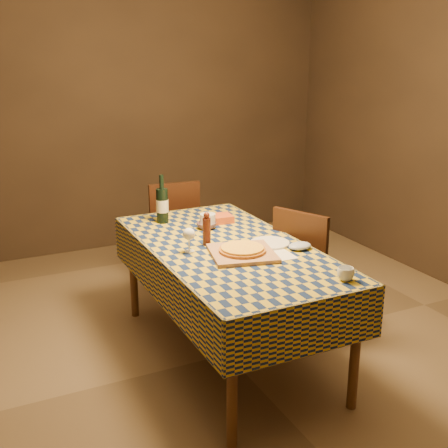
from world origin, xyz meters
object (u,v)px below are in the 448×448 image
(pizza, at_px, (242,249))
(chair_right, at_px, (307,265))
(bowl, at_px, (206,226))
(wine_bottle, at_px, (162,205))
(dining_table, at_px, (227,257))
(cutting_board, at_px, (242,253))
(white_plate, at_px, (270,243))
(chair_far, at_px, (172,227))

(pizza, bearing_deg, chair_right, 19.16)
(pizza, relative_size, chair_right, 0.38)
(bowl, height_order, wine_bottle, wine_bottle)
(dining_table, bearing_deg, pizza, -88.10)
(cutting_board, xyz_separation_m, pizza, (0.00, 0.00, 0.03))
(bowl, relative_size, white_plate, 0.55)
(cutting_board, distance_m, white_plate, 0.27)
(dining_table, relative_size, chair_far, 1.98)
(dining_table, xyz_separation_m, cutting_board, (0.01, -0.19, 0.09))
(chair_right, bearing_deg, cutting_board, -160.84)
(wine_bottle, distance_m, white_plate, 0.88)
(pizza, bearing_deg, wine_bottle, 103.24)
(bowl, distance_m, white_plate, 0.53)
(cutting_board, relative_size, chair_right, 0.40)
(pizza, bearing_deg, bowl, 87.83)
(chair_far, height_order, chair_right, same)
(wine_bottle, bearing_deg, dining_table, -73.67)
(dining_table, xyz_separation_m, chair_right, (0.63, 0.03, -0.17))
(dining_table, relative_size, white_plate, 7.39)
(cutting_board, relative_size, wine_bottle, 1.08)
(pizza, height_order, chair_far, chair_far)
(cutting_board, relative_size, white_plate, 1.50)
(bowl, bearing_deg, pizza, -92.17)
(bowl, bearing_deg, cutting_board, -92.17)
(chair_far, xyz_separation_m, chair_right, (0.54, -1.23, 0.00))
(chair_right, bearing_deg, dining_table, -177.34)
(white_plate, bearing_deg, chair_right, 17.21)
(cutting_board, bearing_deg, white_plate, 22.03)
(wine_bottle, height_order, chair_far, wine_bottle)
(bowl, bearing_deg, dining_table, -94.16)
(dining_table, bearing_deg, wine_bottle, 106.33)
(cutting_board, xyz_separation_m, bowl, (0.02, 0.58, 0.01))
(dining_table, relative_size, bowl, 13.54)
(dining_table, distance_m, cutting_board, 0.21)
(chair_right, bearing_deg, chair_far, 113.75)
(pizza, xyz_separation_m, bowl, (0.02, 0.58, -0.02))
(wine_bottle, bearing_deg, chair_far, 64.44)
(white_plate, xyz_separation_m, chair_right, (0.38, 0.12, -0.25))
(pizza, height_order, white_plate, pizza)
(pizza, relative_size, chair_far, 0.38)
(dining_table, distance_m, white_plate, 0.28)
(bowl, bearing_deg, chair_right, -30.52)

